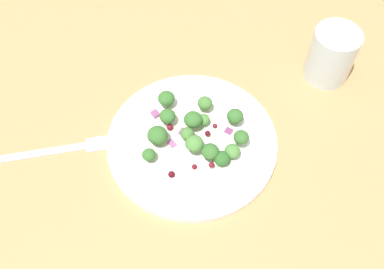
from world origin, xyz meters
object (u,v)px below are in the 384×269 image
(plate, at_px, (192,141))
(broccoli_floret_2, at_px, (232,151))
(fork, at_px, (55,150))
(water_glass, at_px, (331,55))
(broccoli_floret_1, at_px, (158,136))
(broccoli_floret_0, at_px, (210,152))

(plate, bearing_deg, broccoli_floret_2, -142.90)
(fork, bearing_deg, water_glass, -97.17)
(plate, relative_size, broccoli_floret_1, 8.44)
(broccoli_floret_1, bearing_deg, water_glass, -88.47)
(broccoli_floret_0, bearing_deg, broccoli_floret_1, 44.48)
(broccoli_floret_2, bearing_deg, broccoli_floret_1, 51.75)
(plate, distance_m, broccoli_floret_1, 0.06)
(water_glass, bearing_deg, broccoli_floret_1, 91.53)
(broccoli_floret_1, relative_size, broccoli_floret_2, 1.31)
(broccoli_floret_1, xyz_separation_m, broccoli_floret_2, (-0.07, -0.09, -0.01))
(broccoli_floret_2, relative_size, fork, 0.12)
(broccoli_floret_1, height_order, water_glass, water_glass)
(plate, height_order, fork, plate)
(broccoli_floret_1, height_order, fork, broccoli_floret_1)
(plate, relative_size, water_glass, 2.81)
(broccoli_floret_2, relative_size, water_glass, 0.25)
(plate, height_order, water_glass, water_glass)
(plate, height_order, broccoli_floret_0, broccoli_floret_0)
(plate, height_order, broccoli_floret_2, broccoli_floret_2)
(plate, height_order, broccoli_floret_1, broccoli_floret_1)
(broccoli_floret_0, distance_m, broccoli_floret_2, 0.03)
(plate, relative_size, fork, 1.37)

